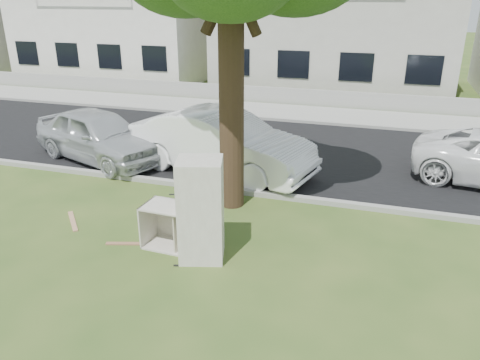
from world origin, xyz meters
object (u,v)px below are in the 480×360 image
(fridge, at_px, (201,210))
(car_left, at_px, (99,135))
(cabinet, at_px, (173,226))
(car_center, at_px, (222,143))

(fridge, relative_size, car_left, 0.43)
(cabinet, bearing_deg, fridge, -13.40)
(fridge, xyz_separation_m, car_center, (-1.12, 4.28, -0.11))
(fridge, xyz_separation_m, cabinet, (-0.68, 0.20, -0.53))
(fridge, xyz_separation_m, car_left, (-4.85, 4.18, -0.20))
(cabinet, xyz_separation_m, car_left, (-4.17, 3.99, 0.32))
(car_center, bearing_deg, fridge, -151.23)
(car_center, bearing_deg, car_left, 105.49)
(fridge, distance_m, car_center, 4.43)
(cabinet, bearing_deg, car_center, 99.10)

